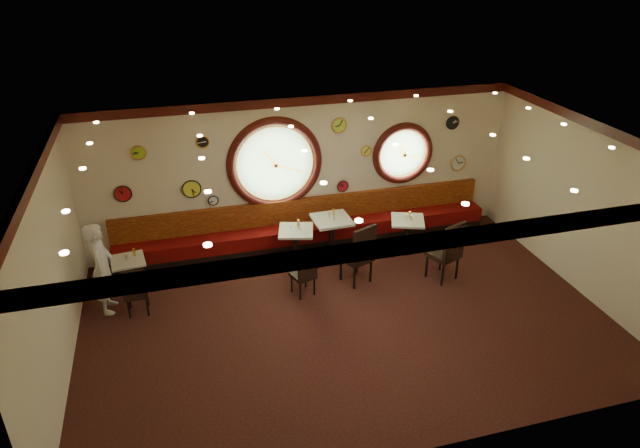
{
  "coord_description": "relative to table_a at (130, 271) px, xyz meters",
  "views": [
    {
      "loc": [
        -2.61,
        -7.73,
        6.02
      ],
      "look_at": [
        -0.25,
        0.8,
        1.5
      ],
      "focal_mm": 32.0,
      "sensor_mm": 36.0,
      "label": 1
    }
  ],
  "objects": [
    {
      "name": "floor",
      "position": [
        3.62,
        -1.94,
        -0.41
      ],
      "size": [
        9.0,
        6.0,
        0.0
      ],
      "primitive_type": "cube",
      "color": "black",
      "rests_on": "ground"
    },
    {
      "name": "ceiling",
      "position": [
        3.62,
        -1.94,
        2.79
      ],
      "size": [
        9.0,
        6.0,
        0.02
      ],
      "primitive_type": "cube",
      "color": "gold",
      "rests_on": "wall_back"
    },
    {
      "name": "wall_back",
      "position": [
        3.62,
        1.06,
        1.19
      ],
      "size": [
        9.0,
        0.02,
        3.2
      ],
      "primitive_type": "cube",
      "color": "#EBE3C5",
      "rests_on": "floor"
    },
    {
      "name": "wall_front",
      "position": [
        3.62,
        -4.94,
        1.19
      ],
      "size": [
        9.0,
        0.02,
        3.2
      ],
      "primitive_type": "cube",
      "color": "#EBE3C5",
      "rests_on": "floor"
    },
    {
      "name": "wall_left",
      "position": [
        -0.88,
        -1.94,
        1.19
      ],
      "size": [
        0.02,
        6.0,
        3.2
      ],
      "primitive_type": "cube",
      "color": "#EBE3C5",
      "rests_on": "floor"
    },
    {
      "name": "wall_right",
      "position": [
        8.12,
        -1.94,
        1.19
      ],
      "size": [
        0.02,
        6.0,
        3.2
      ],
      "primitive_type": "cube",
      "color": "#EBE3C5",
      "rests_on": "floor"
    },
    {
      "name": "molding_back",
      "position": [
        3.62,
        1.01,
        2.7
      ],
      "size": [
        9.0,
        0.1,
        0.18
      ],
      "primitive_type": "cube",
      "color": "#3A0D0A",
      "rests_on": "wall_back"
    },
    {
      "name": "molding_front",
      "position": [
        3.62,
        -4.89,
        2.7
      ],
      "size": [
        9.0,
        0.1,
        0.18
      ],
      "primitive_type": "cube",
      "color": "#3A0D0A",
      "rests_on": "wall_back"
    },
    {
      "name": "molding_left",
      "position": [
        -0.83,
        -1.94,
        2.7
      ],
      "size": [
        0.1,
        6.0,
        0.18
      ],
      "primitive_type": "cube",
      "color": "#3A0D0A",
      "rests_on": "wall_back"
    },
    {
      "name": "molding_right",
      "position": [
        8.07,
        -1.94,
        2.7
      ],
      "size": [
        0.1,
        6.0,
        0.18
      ],
      "primitive_type": "cube",
      "color": "#3A0D0A",
      "rests_on": "wall_back"
    },
    {
      "name": "banquette_base",
      "position": [
        3.62,
        0.78,
        -0.31
      ],
      "size": [
        8.0,
        0.55,
        0.2
      ],
      "primitive_type": "cube",
      "color": "black",
      "rests_on": "floor"
    },
    {
      "name": "banquette_seat",
      "position": [
        3.62,
        0.78,
        -0.06
      ],
      "size": [
        8.0,
        0.55,
        0.3
      ],
      "primitive_type": "cube",
      "color": "#5E0808",
      "rests_on": "banquette_base"
    },
    {
      "name": "banquette_back",
      "position": [
        3.62,
        1.0,
        0.34
      ],
      "size": [
        8.0,
        0.1,
        0.55
      ],
      "primitive_type": "cube",
      "color": "#650A08",
      "rests_on": "wall_back"
    },
    {
      "name": "porthole_left_glass",
      "position": [
        3.02,
        1.05,
        1.44
      ],
      "size": [
        1.66,
        0.02,
        1.66
      ],
      "primitive_type": "cylinder",
      "rotation": [
        1.57,
        0.0,
        0.0
      ],
      "color": "#82B26B",
      "rests_on": "wall_back"
    },
    {
      "name": "porthole_left_frame",
      "position": [
        3.02,
        1.04,
        1.44
      ],
      "size": [
        1.98,
        0.18,
        1.98
      ],
      "primitive_type": "torus",
      "rotation": [
        1.57,
        0.0,
        0.0
      ],
      "color": "#3A0D0A",
      "rests_on": "wall_back"
    },
    {
      "name": "porthole_left_ring",
      "position": [
        3.02,
        1.01,
        1.44
      ],
      "size": [
        1.61,
        0.03,
        1.61
      ],
      "primitive_type": "torus",
      "rotation": [
        1.57,
        0.0,
        0.0
      ],
      "color": "gold",
      "rests_on": "wall_back"
    },
    {
      "name": "porthole_right_glass",
      "position": [
        5.82,
        1.05,
        1.39
      ],
      "size": [
        1.1,
        0.02,
        1.1
      ],
      "primitive_type": "cylinder",
      "rotation": [
        1.57,
        0.0,
        0.0
      ],
      "color": "#82B26B",
      "rests_on": "wall_back"
    },
    {
      "name": "porthole_right_frame",
      "position": [
        5.82,
        1.04,
        1.39
      ],
      "size": [
        1.38,
        0.18,
        1.38
      ],
      "primitive_type": "torus",
      "rotation": [
        1.57,
        0.0,
        0.0
      ],
      "color": "#3A0D0A",
      "rests_on": "wall_back"
    },
    {
      "name": "porthole_right_ring",
      "position": [
        5.82,
        1.01,
        1.39
      ],
      "size": [
        1.09,
        0.03,
        1.09
      ],
      "primitive_type": "torus",
      "rotation": [
        1.57,
        0.0,
        0.0
      ],
      "color": "gold",
      "rests_on": "wall_back"
    },
    {
      "name": "wall_clock_0",
      "position": [
        1.32,
        1.02,
        1.09
      ],
      "size": [
        0.36,
        0.03,
        0.36
      ],
      "primitive_type": "cylinder",
      "rotation": [
        1.57,
        0.0,
        0.0
      ],
      "color": "yellow",
      "rests_on": "wall_back"
    },
    {
      "name": "wall_clock_1",
      "position": [
        1.72,
        1.02,
        0.79
      ],
      "size": [
        0.2,
        0.03,
        0.2
      ],
      "primitive_type": "cylinder",
      "rotation": [
        1.57,
        0.0,
        0.0
      ],
      "color": "white",
      "rests_on": "wall_back"
    },
    {
      "name": "wall_clock_2",
      "position": [
        0.02,
        1.02,
        1.14
      ],
      "size": [
        0.32,
        0.03,
        0.32
      ],
      "primitive_type": "cylinder",
      "rotation": [
        1.57,
        0.0,
        0.0
      ],
      "color": "#B51217",
      "rests_on": "wall_back"
    },
    {
      "name": "wall_clock_3",
      "position": [
        7.17,
        1.02,
        1.04
      ],
      "size": [
        0.34,
        0.03,
        0.34
      ],
      "primitive_type": "cylinder",
      "rotation": [
        1.57,
        0.0,
        0.0
      ],
      "color": "silver",
      "rests_on": "wall_back"
    },
    {
      "name": "wall_clock_4",
      "position": [
        0.42,
        1.02,
        1.94
      ],
      "size": [
        0.26,
        0.03,
        0.26
      ],
      "primitive_type": "cylinder",
      "rotation": [
        1.57,
        0.0,
        0.0
      ],
      "color": "#99CD29",
      "rests_on": "wall_back"
    },
    {
      "name": "wall_clock_5",
      "position": [
        4.47,
        1.02,
        0.79
      ],
      "size": [
        0.24,
        0.03,
        0.24
      ],
      "primitive_type": "cylinder",
      "rotation": [
        1.57,
        0.0,
        0.0
      ],
      "color": "red",
      "rests_on": "wall_back"
    },
    {
      "name": "wall_clock_6",
      "position": [
        4.37,
        1.02,
        2.14
      ],
      "size": [
        0.3,
        0.03,
        0.3
      ],
      "primitive_type": "cylinder",
      "rotation": [
        1.57,
        0.0,
        0.0
      ],
      "color": "#BAE447",
      "rests_on": "wall_back"
    },
    {
      "name": "wall_clock_7",
      "position": [
        4.97,
        1.02,
        1.54
      ],
      "size": [
        0.22,
        0.03,
        0.22
      ],
      "primitive_type": "cylinder",
      "rotation": [
        1.57,
        0.0,
        0.0
      ],
      "color": "#FEF054",
      "rests_on": "wall_back"
    },
    {
      "name": "wall_clock_8",
      "position": [
        6.92,
        1.02,
        1.99
      ],
      "size": [
        0.28,
        0.03,
        0.28
      ],
      "primitive_type": "cylinder",
      "rotation": [
        1.57,
        0.0,
        0.0
      ],
      "color": "black",
      "rests_on": "wall_back"
    },
    {
      "name": "wall_clock_9",
      "position": [
        1.62,
        1.02,
        2.04
      ],
      "size": [
        0.24,
        0.03,
        0.24
      ],
      "primitive_type": "cylinder",
      "rotation": [
        1.57,
        0.0,
        0.0
      ],
      "color": "black",
      "rests_on": "wall_back"
    },
    {
      "name": "table_a",
      "position": [
        0.0,
        0.0,
        0.0
      ],
      "size": [
        0.66,
        0.66,
        0.66
      ],
      "color": "black",
      "rests_on": "floor"
    },
    {
      "name": "table_b",
      "position": [
        3.23,
        0.17,
        0.06
      ],
      "size": [
        0.83,
        0.83,
        0.74
      ],
      "color": "black",
      "rests_on": "floor"
    },
    {
      "name": "table_c",
      "position": [
        4.02,
        0.3,
        0.11
      ],
      "size": [
        0.77,
        0.77,
        0.82
      ],
      "color": "black",
      "rests_on": "floor"
    },
    {
      "name": "table_d",
      "position": [
        5.58,
        0.02,
        0.05
      ],
      "size": [
        0.86,
        0.86,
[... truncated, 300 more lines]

